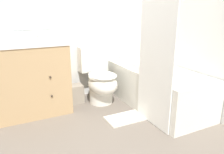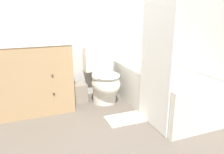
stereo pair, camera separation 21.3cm
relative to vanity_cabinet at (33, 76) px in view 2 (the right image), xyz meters
name	(u,v)px [view 2 (the right image)]	position (x,y,z in m)	size (l,w,h in m)	color
wall_back	(80,11)	(0.71, 0.30, 0.79)	(8.00, 0.06, 2.50)	silver
wall_right	(193,11)	(1.94, -0.57, 0.79)	(0.05, 2.71, 2.50)	silver
vanity_cabinet	(33,76)	(0.00, 0.00, 0.00)	(0.94, 0.59, 0.90)	tan
sink_faucet	(29,37)	(0.00, 0.19, 0.47)	(0.14, 0.12, 0.12)	silver
toilet	(104,79)	(0.92, -0.08, -0.13)	(0.41, 0.68, 0.76)	silver
bathtub	(159,88)	(1.56, -0.51, -0.20)	(0.69, 1.58, 0.51)	silver
shower_curtain	(157,36)	(1.20, -0.94, 0.55)	(0.02, 0.58, 2.02)	white
wastebasket	(79,93)	(0.59, 0.04, -0.33)	(0.22, 0.18, 0.26)	gray
tissue_box	(47,37)	(0.22, 0.05, 0.48)	(0.13, 0.15, 0.10)	silver
soap_dispenser	(59,33)	(0.37, 0.07, 0.52)	(0.06, 0.06, 0.18)	white
hand_towel_folded	(1,41)	(-0.30, -0.17, 0.48)	(0.27, 0.15, 0.08)	white
bath_towel_folded	(176,79)	(1.42, -1.01, 0.10)	(0.34, 0.21, 0.09)	silver
bath_mat	(127,118)	(1.00, -0.71, -0.45)	(0.50, 0.28, 0.02)	silver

